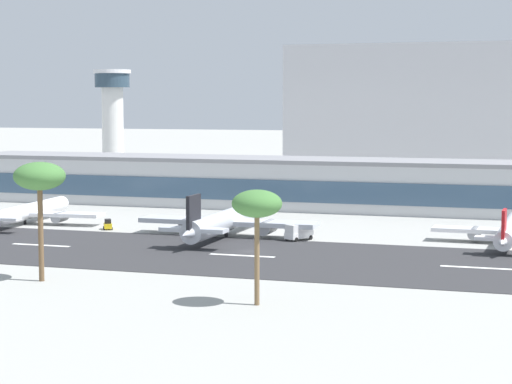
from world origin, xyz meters
name	(u,v)px	position (x,y,z in m)	size (l,w,h in m)	color
ground_plane	(250,252)	(0.00, 0.00, 0.00)	(1400.00, 1400.00, 0.00)	#9E9E99
runway_strip	(241,256)	(0.00, -4.79, 0.04)	(800.00, 40.42, 0.08)	#2D2D30
runway_centreline_dash_3	(41,245)	(-39.74, -4.79, 0.09)	(12.00, 1.20, 0.01)	white
runway_centreline_dash_4	(242,255)	(0.17, -4.79, 0.09)	(12.00, 1.20, 0.01)	white
runway_centreline_dash_5	(478,268)	(40.54, -4.79, 0.09)	(12.00, 1.20, 0.01)	white
terminal_building	(303,183)	(-8.62, 70.52, 6.35)	(181.87, 20.96, 12.69)	#B7BABC
control_tower	(113,118)	(-81.06, 110.28, 21.71)	(11.80, 11.80, 36.97)	silver
distant_hotel_block	(469,112)	(23.67, 171.37, 23.37)	(125.79, 25.03, 46.74)	#BCBCC1
airliner_navy_tail_gate_0	(25,212)	(-59.02, 21.52, 2.63)	(35.31, 39.64, 8.27)	white
airliner_black_tail_gate_1	(227,221)	(-10.32, 16.88, 3.22)	(36.86, 48.31, 10.08)	silver
airliner_red_tail_gate_2	(510,231)	(44.26, 23.54, 2.61)	(29.39, 39.25, 8.19)	white
service_box_truck_0	(299,231)	(4.84, 16.37, 1.79)	(4.86, 6.44, 3.25)	white
service_baggage_tug_1	(108,225)	(-37.85, 19.36, 1.05)	(3.04, 3.57, 2.20)	gold
palm_tree_0	(40,178)	(-21.36, -35.92, 15.60)	(7.74, 7.74, 18.03)	brown
palm_tree_1	(257,205)	(14.68, -42.19, 13.34)	(6.69, 6.69, 15.43)	brown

